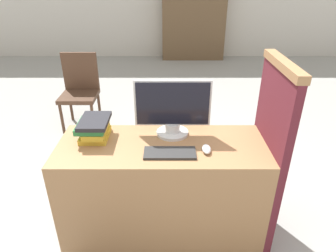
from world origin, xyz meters
The scene contains 8 objects.
desk centered at (0.00, 0.28, 0.39)m, with size 1.41×0.56×0.78m.
carrel_divider centered at (0.73, 0.30, 0.68)m, with size 0.07×0.59×1.35m.
monitor centered at (0.07, 0.43, 0.97)m, with size 0.52×0.23×0.40m.
keyboard centered at (0.05, 0.16, 0.79)m, with size 0.33×0.14×0.02m.
mouse centered at (0.29, 0.19, 0.80)m, with size 0.06×0.11×0.04m.
book_stack centered at (-0.46, 0.37, 0.86)m, with size 0.21×0.27×0.15m.
far_chair centered at (-1.07, 2.12, 0.51)m, with size 0.44×0.44×0.92m.
bookshelf_far centered at (0.60, 5.41, 0.98)m, with size 1.37×0.32×1.96m.
Camera 1 is at (0.04, -1.44, 1.82)m, focal length 32.00 mm.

